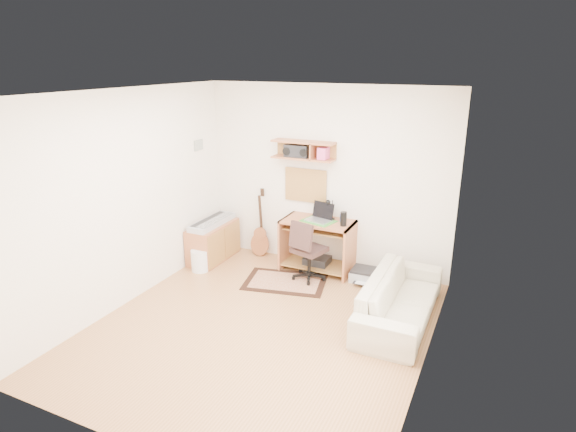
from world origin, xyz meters
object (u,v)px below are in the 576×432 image
at_px(task_chair, 309,250).
at_px(sofa, 401,292).
at_px(printer, 367,275).
at_px(desk, 317,246).
at_px(cabinet, 213,242).

relative_size(task_chair, sofa, 0.49).
bearing_deg(printer, task_chair, -161.34).
bearing_deg(task_chair, sofa, -6.09).
bearing_deg(task_chair, desk, 107.82).
bearing_deg(task_chair, cabinet, -165.59).
bearing_deg(printer, desk, 174.62).
height_order(task_chair, cabinet, task_chair).
xyz_separation_m(desk, printer, (0.76, -0.05, -0.29)).
bearing_deg(desk, printer, -3.78).
relative_size(task_chair, printer, 2.05).
relative_size(desk, sofa, 0.56).
xyz_separation_m(cabinet, printer, (2.34, 0.23, -0.19)).
relative_size(desk, task_chair, 1.15).
distance_m(desk, cabinet, 1.61).
height_order(task_chair, sofa, task_chair).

